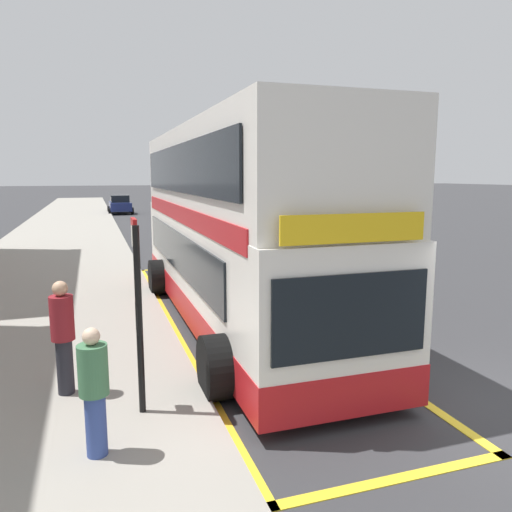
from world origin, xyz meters
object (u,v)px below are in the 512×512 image
(parked_car_navy_ahead, at_px, (120,204))
(pedestrian_waiting_near_sign, at_px, (94,388))
(parked_car_black_distant, at_px, (281,230))
(pedestrian_further_back, at_px, (63,333))
(double_decker_bus, at_px, (233,232))
(bus_stop_sign, at_px, (138,300))

(parked_car_navy_ahead, height_order, pedestrian_waiting_near_sign, pedestrian_waiting_near_sign)
(parked_car_black_distant, relative_size, pedestrian_further_back, 2.45)
(parked_car_navy_ahead, relative_size, pedestrian_further_back, 2.45)
(pedestrian_waiting_near_sign, bearing_deg, double_decker_bus, 59.04)
(double_decker_bus, bearing_deg, pedestrian_further_back, -136.71)
(parked_car_black_distant, bearing_deg, double_decker_bus, -118.93)
(parked_car_black_distant, xyz_separation_m, pedestrian_waiting_near_sign, (-8.44, -15.78, 0.17))
(double_decker_bus, xyz_separation_m, bus_stop_sign, (-2.52, -4.22, -0.36))
(bus_stop_sign, xyz_separation_m, parked_car_black_distant, (7.84, 14.79, -0.90))
(double_decker_bus, distance_m, bus_stop_sign, 4.93)
(bus_stop_sign, xyz_separation_m, pedestrian_waiting_near_sign, (-0.61, -1.00, -0.74))
(bus_stop_sign, bearing_deg, pedestrian_further_back, 139.41)
(bus_stop_sign, bearing_deg, parked_car_black_distant, 62.08)
(bus_stop_sign, relative_size, pedestrian_further_back, 1.55)
(pedestrian_waiting_near_sign, distance_m, pedestrian_further_back, 1.92)
(bus_stop_sign, height_order, parked_car_black_distant, bus_stop_sign)
(parked_car_navy_ahead, bearing_deg, parked_car_black_distant, 102.89)
(bus_stop_sign, height_order, pedestrian_further_back, bus_stop_sign)
(parked_car_black_distant, xyz_separation_m, pedestrian_further_back, (-8.86, -13.91, 0.27))
(double_decker_bus, height_order, parked_car_navy_ahead, double_decker_bus)
(bus_stop_sign, distance_m, parked_car_navy_ahead, 38.43)
(parked_car_navy_ahead, bearing_deg, double_decker_bus, 89.76)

